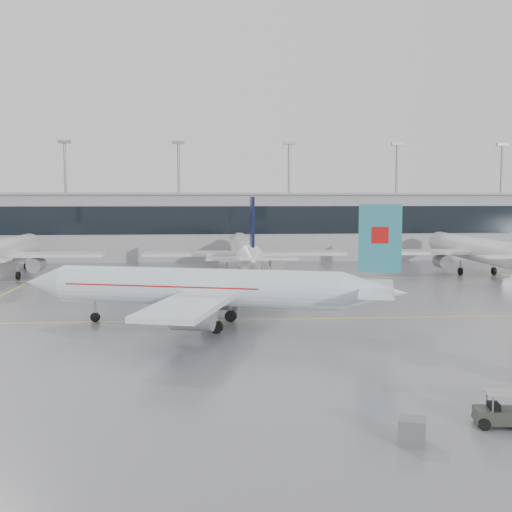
{
  "coord_description": "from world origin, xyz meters",
  "views": [
    {
      "loc": [
        -5.64,
        -60.38,
        11.8
      ],
      "look_at": [
        0.0,
        12.0,
        5.0
      ],
      "focal_mm": 45.0,
      "sensor_mm": 36.0,
      "label": 1
    }
  ],
  "objects": [
    {
      "name": "taxi_line_north",
      "position": [
        0.0,
        30.0,
        0.01
      ],
      "size": [
        120.0,
        0.25,
        0.01
      ],
      "primitive_type": "cube",
      "color": "yellow",
      "rests_on": "ground"
    },
    {
      "name": "parked_jet_b",
      "position": [
        -35.0,
        33.69,
        3.71
      ],
      "size": [
        29.64,
        36.96,
        11.72
      ],
      "rotation": [
        0.0,
        0.0,
        1.57
      ],
      "color": "silver",
      "rests_on": "ground"
    },
    {
      "name": "terminal_roof",
      "position": [
        0.0,
        62.0,
        12.2
      ],
      "size": [
        182.0,
        16.0,
        0.4
      ],
      "primitive_type": "cube",
      "color": "gray",
      "rests_on": "ground"
    },
    {
      "name": "air_canada_jet",
      "position": [
        -5.25,
        -3.05,
        3.52
      ],
      "size": [
        35.15,
        28.43,
        11.12
      ],
      "rotation": [
        0.0,
        0.0,
        2.87
      ],
      "color": "silver",
      "rests_on": "ground"
    },
    {
      "name": "parked_jet_c",
      "position": [
        -0.0,
        33.69,
        3.71
      ],
      "size": [
        29.64,
        36.96,
        11.72
      ],
      "rotation": [
        0.0,
        0.0,
        1.57
      ],
      "color": "silver",
      "rests_on": "ground"
    },
    {
      "name": "light_masts",
      "position": [
        0.0,
        68.0,
        13.34
      ],
      "size": [
        156.4,
        1.0,
        22.6
      ],
      "color": "gray",
      "rests_on": "ground"
    },
    {
      "name": "terminal_glass",
      "position": [
        0.0,
        54.45,
        7.5
      ],
      "size": [
        180.0,
        0.2,
        5.0
      ],
      "primitive_type": "cube",
      "color": "black",
      "rests_on": "ground"
    },
    {
      "name": "baggage_tug",
      "position": [
        9.33,
        -29.47,
        0.64
      ],
      "size": [
        3.79,
        1.92,
        1.8
      ],
      "rotation": [
        0.0,
        0.0,
        -0.16
      ],
      "color": "#2F322A",
      "rests_on": "ground"
    },
    {
      "name": "parked_jet_d",
      "position": [
        35.0,
        33.69,
        3.71
      ],
      "size": [
        29.64,
        36.96,
        11.72
      ],
      "rotation": [
        0.0,
        0.0,
        1.57
      ],
      "color": "silver",
      "rests_on": "ground"
    },
    {
      "name": "gse_unit",
      "position": [
        4.09,
        -31.39,
        0.63
      ],
      "size": [
        1.58,
        1.53,
        1.25
      ],
      "primitive_type": "cube",
      "rotation": [
        0.0,
        0.0,
        -0.37
      ],
      "color": "slate",
      "rests_on": "ground"
    },
    {
      "name": "terminal",
      "position": [
        0.0,
        62.0,
        6.0
      ],
      "size": [
        180.0,
        15.0,
        12.0
      ],
      "primitive_type": "cube",
      "color": "#949497",
      "rests_on": "ground"
    },
    {
      "name": "ground",
      "position": [
        0.0,
        0.0,
        0.0
      ],
      "size": [
        320.0,
        320.0,
        0.0
      ],
      "primitive_type": "plane",
      "color": "gray",
      "rests_on": "ground"
    },
    {
      "name": "taxi_line_main",
      "position": [
        0.0,
        0.0,
        0.01
      ],
      "size": [
        120.0,
        0.25,
        0.01
      ],
      "primitive_type": "cube",
      "color": "yellow",
      "rests_on": "ground"
    }
  ]
}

